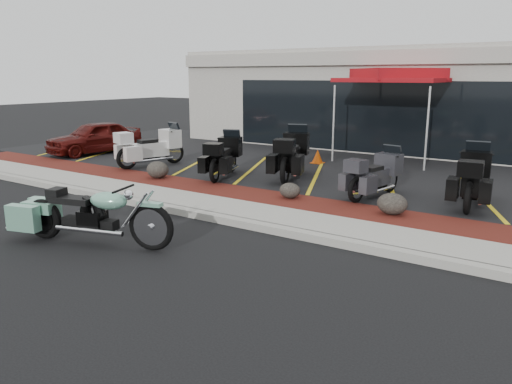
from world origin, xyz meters
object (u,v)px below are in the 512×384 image
Objects in this scene: touring_white at (174,143)px; traffic_cone at (318,156)px; parked_car at (95,137)px; popup_canopy at (397,77)px; hero_cruiser at (151,220)px.

traffic_cone is (3.90, 2.67, -0.45)m from touring_white.
parked_car reaches higher than traffic_cone.
popup_canopy reaches higher than traffic_cone.
popup_canopy is (1.78, 2.17, 2.56)m from traffic_cone.
hero_cruiser is at bearing -96.10° from popup_canopy.
hero_cruiser is at bearing -81.67° from traffic_cone.
popup_canopy is at bearing 71.58° from hero_cruiser.
hero_cruiser is 8.96m from traffic_cone.
traffic_cone is at bearing -40.06° from touring_white.
parked_car is at bearing 105.65° from touring_white.
touring_white reaches higher than parked_car.
popup_canopy is at bearing -34.04° from touring_white.
traffic_cone is at bearing 28.44° from parked_car.
parked_car is 7.74× the size of traffic_cone.
parked_car reaches higher than hero_cruiser.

